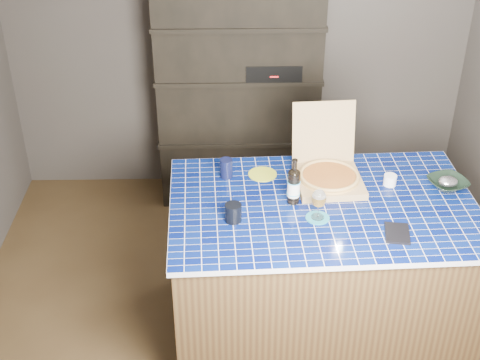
{
  "coord_description": "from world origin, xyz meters",
  "views": [
    {
      "loc": [
        -0.08,
        -3.08,
        3.0
      ],
      "look_at": [
        -0.02,
        0.0,
        1.08
      ],
      "focal_mm": 50.0,
      "sensor_mm": 36.0,
      "label": 1
    }
  ],
  "objects_px": {
    "mead_bottle": "(294,186)",
    "dvd_case": "(397,233)",
    "kitchen_island": "(318,269)",
    "bowl": "(448,183)",
    "pizza_box": "(328,174)",
    "wine_glass": "(319,199)"
  },
  "relations": [
    {
      "from": "mead_bottle",
      "to": "dvd_case",
      "type": "height_order",
      "value": "mead_bottle"
    },
    {
      "from": "kitchen_island",
      "to": "bowl",
      "type": "relative_size",
      "value": 8.12
    },
    {
      "from": "bowl",
      "to": "mead_bottle",
      "type": "bearing_deg",
      "value": -171.69
    },
    {
      "from": "bowl",
      "to": "kitchen_island",
      "type": "bearing_deg",
      "value": -168.06
    },
    {
      "from": "kitchen_island",
      "to": "bowl",
      "type": "xyz_separation_m",
      "value": [
        0.73,
        0.15,
        0.49
      ]
    },
    {
      "from": "kitchen_island",
      "to": "bowl",
      "type": "height_order",
      "value": "bowl"
    },
    {
      "from": "pizza_box",
      "to": "bowl",
      "type": "height_order",
      "value": "pizza_box"
    },
    {
      "from": "mead_bottle",
      "to": "dvd_case",
      "type": "relative_size",
      "value": 1.57
    },
    {
      "from": "pizza_box",
      "to": "mead_bottle",
      "type": "height_order",
      "value": "pizza_box"
    },
    {
      "from": "mead_bottle",
      "to": "wine_glass",
      "type": "height_order",
      "value": "mead_bottle"
    },
    {
      "from": "wine_glass",
      "to": "dvd_case",
      "type": "xyz_separation_m",
      "value": [
        0.39,
        -0.15,
        -0.12
      ]
    },
    {
      "from": "kitchen_island",
      "to": "dvd_case",
      "type": "height_order",
      "value": "dvd_case"
    },
    {
      "from": "kitchen_island",
      "to": "bowl",
      "type": "bearing_deg",
      "value": 9.6
    },
    {
      "from": "mead_bottle",
      "to": "bowl",
      "type": "distance_m",
      "value": 0.91
    },
    {
      "from": "kitchen_island",
      "to": "mead_bottle",
      "type": "height_order",
      "value": "mead_bottle"
    },
    {
      "from": "wine_glass",
      "to": "bowl",
      "type": "xyz_separation_m",
      "value": [
        0.78,
        0.29,
        -0.1
      ]
    },
    {
      "from": "wine_glass",
      "to": "bowl",
      "type": "bearing_deg",
      "value": 20.39
    },
    {
      "from": "dvd_case",
      "to": "pizza_box",
      "type": "bearing_deg",
      "value": 128.72
    },
    {
      "from": "kitchen_island",
      "to": "wine_glass",
      "type": "distance_m",
      "value": 0.61
    },
    {
      "from": "kitchen_island",
      "to": "mead_bottle",
      "type": "relative_size",
      "value": 6.38
    },
    {
      "from": "pizza_box",
      "to": "dvd_case",
      "type": "xyz_separation_m",
      "value": [
        0.29,
        -0.51,
        -0.05
      ]
    },
    {
      "from": "dvd_case",
      "to": "kitchen_island",
      "type": "bearing_deg",
      "value": 149.18
    }
  ]
}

